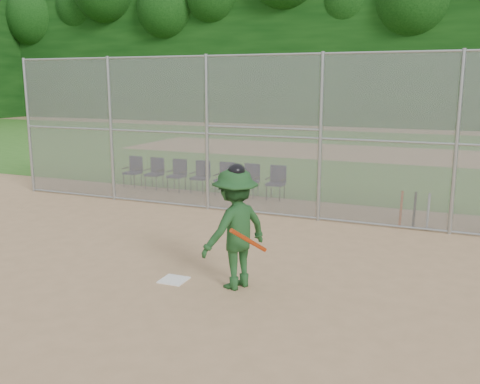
% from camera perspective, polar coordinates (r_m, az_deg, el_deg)
% --- Properties ---
extents(ground, '(100.00, 100.00, 0.00)m').
position_cam_1_polar(ground, '(9.10, -6.29, -9.76)').
color(ground, tan).
rests_on(ground, ground).
extents(grass_strip, '(100.00, 100.00, 0.00)m').
position_cam_1_polar(grass_strip, '(25.91, 13.63, 4.02)').
color(grass_strip, '#31681F').
rests_on(grass_strip, ground).
extents(dirt_patch_far, '(24.00, 24.00, 0.00)m').
position_cam_1_polar(dirt_patch_far, '(25.91, 13.63, 4.03)').
color(dirt_patch_far, tan).
rests_on(dirt_patch_far, ground).
extents(backstop_fence, '(16.09, 0.09, 4.00)m').
position_cam_1_polar(backstop_fence, '(13.11, 4.32, 6.20)').
color(backstop_fence, gray).
rests_on(backstop_fence, ground).
extents(treeline, '(81.00, 60.00, 11.00)m').
position_cam_1_polar(treeline, '(27.76, 14.92, 15.83)').
color(treeline, black).
rests_on(treeline, ground).
extents(home_plate, '(0.44, 0.44, 0.02)m').
position_cam_1_polar(home_plate, '(9.28, -7.08, -9.29)').
color(home_plate, white).
rests_on(home_plate, ground).
extents(batter_at_plate, '(1.20, 1.49, 2.06)m').
position_cam_1_polar(batter_at_plate, '(8.64, -0.52, -3.89)').
color(batter_at_plate, '#1B451F').
rests_on(batter_at_plate, ground).
extents(spare_bats, '(0.66, 0.35, 0.83)m').
position_cam_1_polar(spare_bats, '(12.95, 18.11, -1.86)').
color(spare_bats, '#D84C14').
rests_on(spare_bats, ground).
extents(chair_0, '(0.54, 0.52, 0.96)m').
position_cam_1_polar(chair_0, '(17.46, -11.42, 2.11)').
color(chair_0, black).
rests_on(chair_0, ground).
extents(chair_1, '(0.54, 0.52, 0.96)m').
position_cam_1_polar(chair_1, '(17.02, -9.17, 1.95)').
color(chair_1, black).
rests_on(chair_1, ground).
extents(chair_2, '(0.54, 0.52, 0.96)m').
position_cam_1_polar(chair_2, '(16.61, -6.80, 1.77)').
color(chair_2, black).
rests_on(chair_2, ground).
extents(chair_3, '(0.54, 0.52, 0.96)m').
position_cam_1_polar(chair_3, '(16.22, -4.32, 1.59)').
color(chair_3, black).
rests_on(chair_3, ground).
extents(chair_4, '(0.54, 0.52, 0.96)m').
position_cam_1_polar(chair_4, '(15.87, -1.72, 1.39)').
color(chair_4, black).
rests_on(chair_4, ground).
extents(chair_5, '(0.54, 0.52, 0.96)m').
position_cam_1_polar(chair_5, '(15.55, 0.99, 1.18)').
color(chair_5, black).
rests_on(chair_5, ground).
extents(chair_6, '(0.54, 0.52, 0.96)m').
position_cam_1_polar(chair_6, '(15.27, 3.81, 0.96)').
color(chair_6, black).
rests_on(chair_6, ground).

